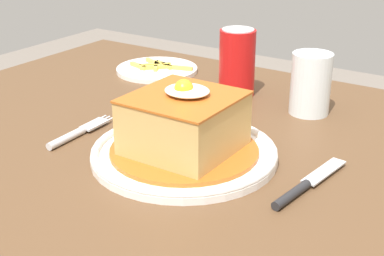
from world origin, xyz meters
The scene contains 8 objects.
dining_table centered at (0.00, 0.00, 0.64)m, with size 1.10×0.82×0.77m.
main_plate centered at (0.01, -0.05, 0.78)m, with size 0.26×0.26×0.02m.
sandwich_meal centered at (0.01, -0.05, 0.82)m, with size 0.21×0.21×0.11m.
fork centered at (-0.17, -0.08, 0.78)m, with size 0.02×0.14×0.01m.
knife centered at (0.19, -0.05, 0.78)m, with size 0.04×0.17×0.01m.
soda_can centered at (-0.06, 0.23, 0.83)m, with size 0.07×0.07×0.12m.
drinking_glass centered at (0.09, 0.21, 0.82)m, with size 0.07×0.07×0.10m.
side_plate_fries centered at (-0.27, 0.26, 0.78)m, with size 0.17×0.17×0.02m.
Camera 1 is at (0.42, -0.65, 1.12)m, focal length 52.82 mm.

